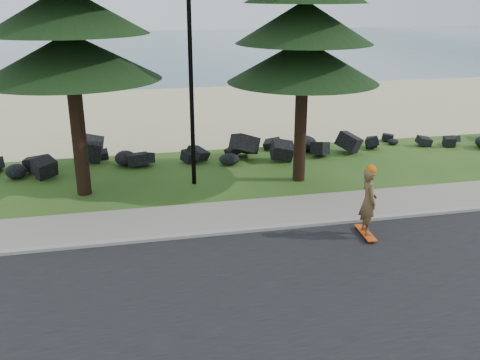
% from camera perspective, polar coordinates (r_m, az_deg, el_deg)
% --- Properties ---
extents(ground, '(160.00, 160.00, 0.00)m').
position_cam_1_polar(ground, '(14.84, -3.23, -4.43)').
color(ground, '#294C17').
rests_on(ground, ground).
extents(road, '(160.00, 7.00, 0.02)m').
position_cam_1_polar(road, '(10.94, 0.74, -13.71)').
color(road, black).
rests_on(road, ground).
extents(kerb, '(160.00, 0.20, 0.10)m').
position_cam_1_polar(kerb, '(14.01, -2.63, -5.69)').
color(kerb, gray).
rests_on(kerb, ground).
extents(sidewalk, '(160.00, 2.00, 0.08)m').
position_cam_1_polar(sidewalk, '(15.01, -3.36, -3.99)').
color(sidewalk, gray).
rests_on(sidewalk, ground).
extents(beach_sand, '(160.00, 15.00, 0.01)m').
position_cam_1_polar(beach_sand, '(28.63, -8.01, 7.13)').
color(beach_sand, beige).
rests_on(beach_sand, ground).
extents(ocean, '(160.00, 58.00, 0.01)m').
position_cam_1_polar(ocean, '(64.73, -10.85, 13.74)').
color(ocean, '#3D6475').
rests_on(ocean, ground).
extents(seawall_boulders, '(60.00, 2.40, 1.10)m').
position_cam_1_polar(seawall_boulders, '(20.05, -5.85, 1.91)').
color(seawall_boulders, black).
rests_on(seawall_boulders, ground).
extents(lamp_post, '(0.25, 0.14, 8.14)m').
position_cam_1_polar(lamp_post, '(16.86, -5.32, 13.00)').
color(lamp_post, black).
rests_on(lamp_post, ground).
extents(skateboarder, '(0.46, 1.05, 1.93)m').
position_cam_1_polar(skateboarder, '(13.95, 13.53, -2.24)').
color(skateboarder, '#D8410C').
rests_on(skateboarder, ground).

